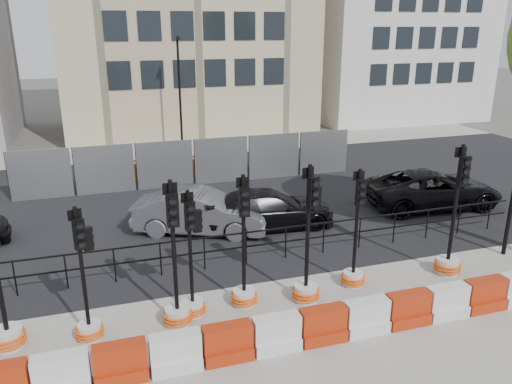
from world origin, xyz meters
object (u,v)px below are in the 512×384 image
object	(u,v)px
car_c	(268,209)
traffic_signal_a	(4,316)
traffic_signal_h	(450,249)
traffic_signal_d	(193,287)

from	to	relation	value
car_c	traffic_signal_a	bearing A→B (deg)	125.08
traffic_signal_h	car_c	xyz separation A→B (m)	(-3.61, 4.65, -0.10)
traffic_signal_a	traffic_signal_d	world-z (taller)	traffic_signal_a
traffic_signal_d	traffic_signal_h	size ratio (longest dim) A/B	0.85
traffic_signal_a	car_c	distance (m)	8.74
traffic_signal_a	car_c	world-z (taller)	traffic_signal_a
traffic_signal_d	car_c	distance (m)	5.74
traffic_signal_a	traffic_signal_h	distance (m)	11.00
traffic_signal_h	car_c	bearing A→B (deg)	127.84
traffic_signal_d	car_c	bearing A→B (deg)	47.32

